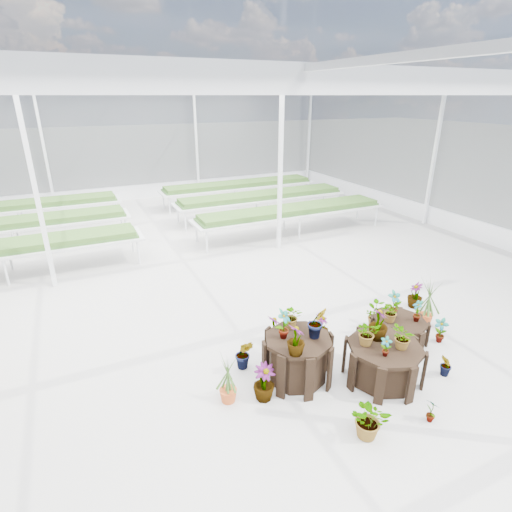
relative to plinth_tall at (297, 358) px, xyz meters
name	(u,v)px	position (x,y,z in m)	size (l,w,h in m)	color
ground_plane	(236,343)	(-0.51, 1.29, -0.37)	(24.00, 24.00, 0.00)	gray
greenhouse_shell	(234,225)	(-0.51, 1.29, 1.88)	(18.00, 24.00, 4.50)	white
steel_frame	(234,225)	(-0.51, 1.29, 1.88)	(18.00, 24.00, 4.50)	silver
nursery_benches	(153,218)	(-0.51, 8.49, 0.05)	(16.00, 7.00, 0.84)	silver
plinth_tall	(297,358)	(0.00, 0.00, 0.00)	(1.09, 1.09, 0.74)	black
plinth_mid	(383,362)	(1.20, -0.60, -0.05)	(1.20, 1.20, 0.63)	black
plinth_low	(399,331)	(2.20, 0.10, -0.15)	(0.98, 0.98, 0.44)	black
nursery_plants	(351,336)	(1.01, -0.01, 0.13)	(5.03, 2.94, 1.26)	#365821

